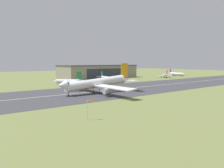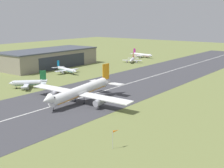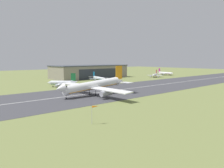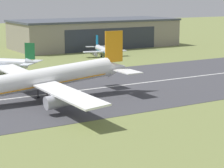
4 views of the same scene
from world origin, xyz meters
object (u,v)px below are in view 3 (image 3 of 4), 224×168
airplane_landing (93,86)px  windsock_pole (95,107)px  airplane_parked_centre (99,78)px  airplane_parked_west (62,83)px  airplane_parked_far_east (165,73)px  airplane_parked_east (155,75)px

airplane_landing → windsock_pole: bearing=-126.0°
airplane_parked_centre → airplane_parked_west: bearing=-160.2°
airplane_parked_west → airplane_parked_centre: 49.61m
airplane_landing → airplane_parked_centre: (51.12, 60.52, -2.67)m
airplane_landing → airplane_parked_far_east: size_ratio=2.21×
airplane_landing → windsock_pole: (-31.65, -43.64, -0.18)m
airplane_parked_west → airplane_parked_centre: size_ratio=0.80×
airplane_parked_centre → airplane_parked_far_east: size_ratio=0.99×
airplane_parked_far_east → airplane_parked_east: bearing=-162.5°
airplane_parked_west → airplane_parked_east: bearing=4.2°
airplane_parked_east → windsock_pole: airplane_parked_east is taller
airplane_landing → airplane_parked_far_east: bearing=21.8°
airplane_parked_east → windsock_pole: 182.44m
airplane_parked_centre → windsock_pole: size_ratio=4.45×
airplane_parked_west → airplane_parked_far_east: size_ratio=0.79×
airplane_landing → airplane_parked_east: airplane_landing is taller
airplane_parked_west → airplane_parked_east: (118.95, 8.78, -0.48)m
airplane_parked_west → windsock_pole: 94.54m
airplane_parked_west → airplane_parked_east: 119.27m
airplane_landing → airplane_parked_centre: 79.26m
windsock_pole → airplane_landing: bearing=54.0°
airplane_parked_east → airplane_parked_centre: bearing=173.7°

